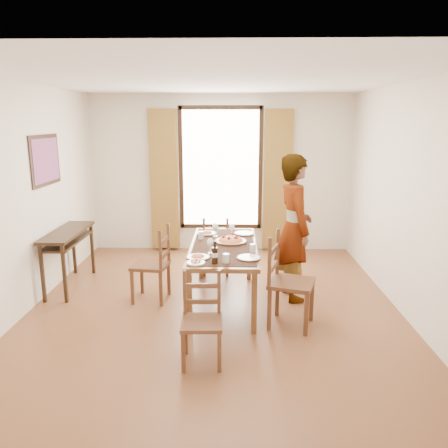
{
  "coord_description": "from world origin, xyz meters",
  "views": [
    {
      "loc": [
        0.24,
        -5.08,
        2.26
      ],
      "look_at": [
        0.11,
        0.21,
        1.0
      ],
      "focal_mm": 35.0,
      "sensor_mm": 36.0,
      "label": 1
    }
  ],
  "objects_px": {
    "man": "(294,228)",
    "pasta_platter": "(231,239)",
    "console_table": "(68,239)",
    "dining_table": "(224,250)"
  },
  "relations": [
    {
      "from": "man",
      "to": "pasta_platter",
      "type": "height_order",
      "value": "man"
    },
    {
      "from": "console_table",
      "to": "man",
      "type": "xyz_separation_m",
      "value": [
        3.03,
        -0.3,
        0.25
      ]
    },
    {
      "from": "dining_table",
      "to": "pasta_platter",
      "type": "xyz_separation_m",
      "value": [
        0.09,
        0.12,
        0.12
      ]
    },
    {
      "from": "console_table",
      "to": "pasta_platter",
      "type": "relative_size",
      "value": 3.0
    },
    {
      "from": "console_table",
      "to": "dining_table",
      "type": "xyz_separation_m",
      "value": [
        2.14,
        -0.49,
        0.0
      ]
    },
    {
      "from": "console_table",
      "to": "pasta_platter",
      "type": "height_order",
      "value": "pasta_platter"
    },
    {
      "from": "pasta_platter",
      "to": "man",
      "type": "bearing_deg",
      "value": 4.68
    },
    {
      "from": "console_table",
      "to": "dining_table",
      "type": "bearing_deg",
      "value": -12.82
    },
    {
      "from": "dining_table",
      "to": "pasta_platter",
      "type": "height_order",
      "value": "pasta_platter"
    },
    {
      "from": "dining_table",
      "to": "console_table",
      "type": "bearing_deg",
      "value": 167.18
    }
  ]
}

